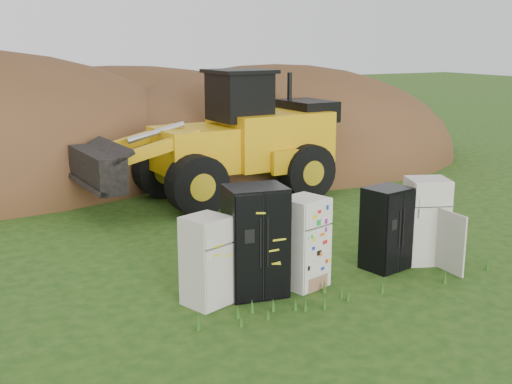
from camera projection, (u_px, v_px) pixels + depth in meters
ground at (327, 280)px, 12.24m from camera, size 120.00×120.00×0.00m
fridge_leftmost at (206, 261)px, 10.95m from camera, size 0.87×0.86×1.56m
fridge_black_side at (256, 241)px, 11.36m from camera, size 1.14×0.96×1.98m
fridge_sticker at (303, 242)px, 11.76m from camera, size 0.91×0.87×1.68m
fridge_black_right at (386, 228)px, 12.69m from camera, size 0.94×0.83×1.65m
fridge_open_door at (426, 221)px, 13.06m from camera, size 1.01×0.97×1.75m
wheel_loader at (211, 137)px, 17.86m from camera, size 7.73×3.52×3.66m
dirt_mound_right at (274, 159)px, 24.69m from camera, size 15.18×11.13×7.17m
dirt_mound_back at (116, 144)px, 28.08m from camera, size 19.37×12.91×6.78m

